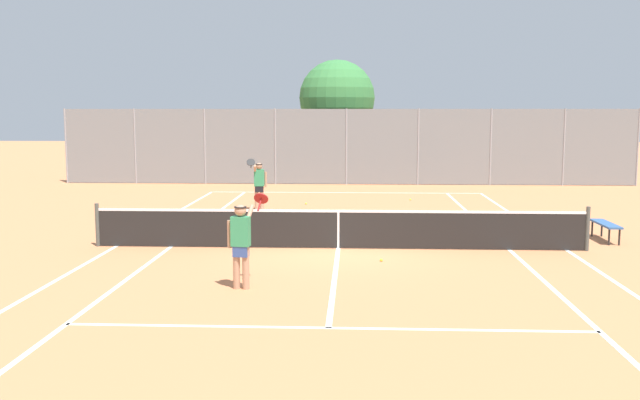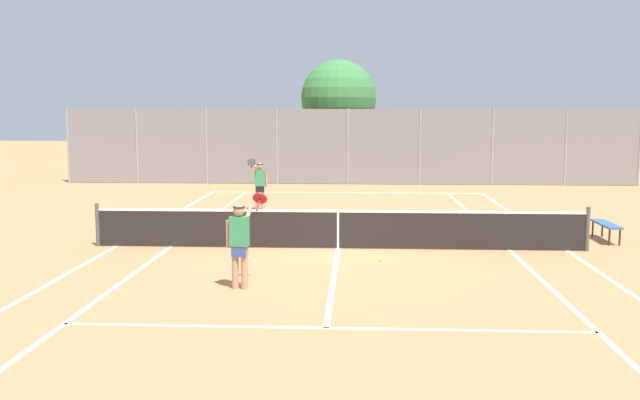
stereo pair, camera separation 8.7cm
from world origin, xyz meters
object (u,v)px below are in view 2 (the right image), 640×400
(tennis_net, at_px, (338,228))
(courtside_bench, at_px, (606,225))
(loose_tennis_ball_3, at_px, (381,260))
(loose_tennis_ball_4, at_px, (427,221))
(loose_tennis_ball_1, at_px, (307,204))
(loose_tennis_ball_2, at_px, (170,221))
(player_near_side, at_px, (240,240))
(player_far_left, at_px, (260,183))
(loose_tennis_ball_0, at_px, (411,200))
(tree_behind_left, at_px, (341,100))

(tennis_net, height_order, courtside_bench, tennis_net)
(loose_tennis_ball_3, height_order, loose_tennis_ball_4, same)
(loose_tennis_ball_1, distance_m, loose_tennis_ball_2, 5.72)
(player_near_side, height_order, player_far_left, same)
(loose_tennis_ball_3, relative_size, loose_tennis_ball_4, 1.00)
(tennis_net, relative_size, loose_tennis_ball_0, 181.82)
(player_far_left, distance_m, loose_tennis_ball_1, 2.33)
(player_near_side, height_order, loose_tennis_ball_4, player_near_side)
(loose_tennis_ball_3, xyz_separation_m, courtside_bench, (5.87, 2.85, 0.38))
(loose_tennis_ball_1, relative_size, tree_behind_left, 0.01)
(loose_tennis_ball_1, height_order, loose_tennis_ball_2, same)
(player_near_side, relative_size, player_far_left, 1.00)
(tennis_net, xyz_separation_m, tree_behind_left, (-0.42, 18.70, 3.34))
(loose_tennis_ball_3, relative_size, courtside_bench, 0.04)
(player_far_left, bearing_deg, loose_tennis_ball_3, -64.60)
(loose_tennis_ball_1, distance_m, courtside_bench, 10.63)
(tree_behind_left, bearing_deg, loose_tennis_ball_1, -95.03)
(tennis_net, distance_m, loose_tennis_ball_3, 1.82)
(player_near_side, xyz_separation_m, loose_tennis_ball_2, (-3.44, 7.91, -0.89))
(loose_tennis_ball_2, distance_m, tree_behind_left, 16.01)
(courtside_bench, bearing_deg, loose_tennis_ball_4, 145.56)
(player_far_left, bearing_deg, player_near_side, -84.13)
(tennis_net, bearing_deg, player_far_left, 113.20)
(player_far_left, distance_m, loose_tennis_ball_4, 5.89)
(player_far_left, relative_size, loose_tennis_ball_2, 26.88)
(courtside_bench, relative_size, tree_behind_left, 0.26)
(player_far_left, bearing_deg, loose_tennis_ball_4, -22.56)
(player_far_left, distance_m, courtside_bench, 10.99)
(tennis_net, relative_size, loose_tennis_ball_2, 181.82)
(tree_behind_left, bearing_deg, loose_tennis_ball_2, -107.77)
(courtside_bench, bearing_deg, player_near_side, -147.76)
(tree_behind_left, bearing_deg, tennis_net, -88.71)
(loose_tennis_ball_3, height_order, courtside_bench, courtside_bench)
(player_far_left, height_order, loose_tennis_ball_3, player_far_left)
(loose_tennis_ball_4, relative_size, courtside_bench, 0.04)
(tennis_net, bearing_deg, player_near_side, -113.23)
(player_far_left, distance_m, loose_tennis_ball_0, 6.11)
(tennis_net, xyz_separation_m, loose_tennis_ball_3, (0.99, -1.45, -0.48))
(tennis_net, relative_size, player_far_left, 6.76)
(player_far_left, distance_m, loose_tennis_ball_3, 8.93)
(tennis_net, relative_size, player_near_side, 6.76)
(player_near_side, xyz_separation_m, tree_behind_left, (1.31, 22.72, 2.92))
(loose_tennis_ball_3, bearing_deg, loose_tennis_ball_1, 103.72)
(player_near_side, distance_m, tree_behind_left, 22.94)
(loose_tennis_ball_1, height_order, loose_tennis_ball_3, same)
(tennis_net, bearing_deg, loose_tennis_ball_4, 59.42)
(player_far_left, relative_size, tree_behind_left, 0.30)
(player_near_side, relative_size, courtside_bench, 1.18)
(tennis_net, height_order, loose_tennis_ball_0, tennis_net)
(loose_tennis_ball_2, xyz_separation_m, loose_tennis_ball_3, (6.16, -5.34, 0.00))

